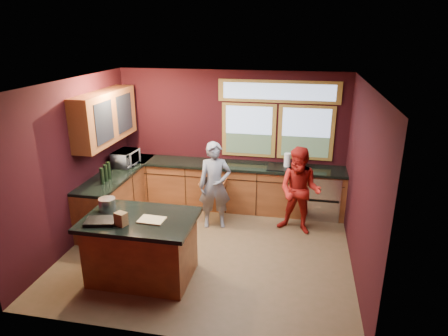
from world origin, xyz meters
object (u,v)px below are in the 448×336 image
(person_red, at_px, (300,191))
(cutting_board, at_px, (152,220))
(stock_pot, at_px, (107,204))
(person_grey, at_px, (215,185))
(island, at_px, (142,247))

(person_red, height_order, cutting_board, person_red)
(person_red, height_order, stock_pot, person_red)
(person_grey, bearing_deg, person_red, -12.27)
(island, xyz_separation_m, person_grey, (0.68, 1.76, 0.31))
(person_grey, bearing_deg, cutting_board, -119.95)
(cutting_board, bearing_deg, stock_pot, 165.07)
(island, bearing_deg, person_red, 40.21)
(island, relative_size, cutting_board, 4.43)
(stock_pot, bearing_deg, person_grey, 52.61)
(stock_pot, bearing_deg, person_red, 31.77)
(cutting_board, bearing_deg, person_grey, 75.09)
(person_grey, bearing_deg, island, -126.21)
(island, height_order, person_grey, person_grey)
(cutting_board, relative_size, stock_pot, 1.46)
(island, xyz_separation_m, stock_pot, (-0.55, 0.15, 0.56))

